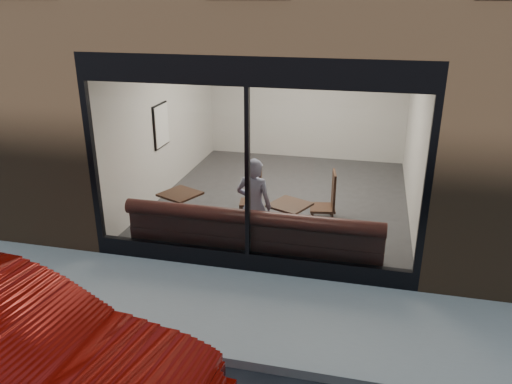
% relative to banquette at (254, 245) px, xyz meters
% --- Properties ---
extents(ground, '(120.00, 120.00, 0.00)m').
position_rel_banquette_xyz_m(ground, '(0.00, -2.45, -0.23)').
color(ground, black).
rests_on(ground, ground).
extents(sidewalk_near, '(40.00, 2.00, 0.01)m').
position_rel_banquette_xyz_m(sidewalk_near, '(0.00, -1.45, -0.22)').
color(sidewalk_near, gray).
rests_on(sidewalk_near, ground).
extents(kerb_near, '(40.00, 0.10, 0.12)m').
position_rel_banquette_xyz_m(kerb_near, '(0.00, -2.50, -0.17)').
color(kerb_near, gray).
rests_on(kerb_near, ground).
extents(host_building_pier_left, '(2.50, 12.00, 3.20)m').
position_rel_banquette_xyz_m(host_building_pier_left, '(-3.75, 5.55, 1.38)').
color(host_building_pier_left, brown).
rests_on(host_building_pier_left, ground).
extents(host_building_pier_right, '(2.50, 12.00, 3.20)m').
position_rel_banquette_xyz_m(host_building_pier_right, '(3.75, 5.55, 1.38)').
color(host_building_pier_right, brown).
rests_on(host_building_pier_right, ground).
extents(host_building_backfill, '(5.00, 6.00, 3.20)m').
position_rel_banquette_xyz_m(host_building_backfill, '(0.00, 8.55, 1.38)').
color(host_building_backfill, brown).
rests_on(host_building_backfill, ground).
extents(cafe_floor, '(6.00, 6.00, 0.00)m').
position_rel_banquette_xyz_m(cafe_floor, '(0.00, 2.55, -0.21)').
color(cafe_floor, '#2D2D30').
rests_on(cafe_floor, ground).
extents(cafe_ceiling, '(6.00, 6.00, 0.00)m').
position_rel_banquette_xyz_m(cafe_ceiling, '(0.00, 2.55, 2.97)').
color(cafe_ceiling, white).
rests_on(cafe_ceiling, host_building_upper).
extents(cafe_wall_back, '(5.00, 0.00, 5.00)m').
position_rel_banquette_xyz_m(cafe_wall_back, '(0.00, 5.54, 1.37)').
color(cafe_wall_back, beige).
rests_on(cafe_wall_back, ground).
extents(cafe_wall_left, '(0.00, 6.00, 6.00)m').
position_rel_banquette_xyz_m(cafe_wall_left, '(-2.49, 2.55, 1.37)').
color(cafe_wall_left, beige).
rests_on(cafe_wall_left, ground).
extents(cafe_wall_right, '(0.00, 6.00, 6.00)m').
position_rel_banquette_xyz_m(cafe_wall_right, '(2.49, 2.55, 1.37)').
color(cafe_wall_right, beige).
rests_on(cafe_wall_right, ground).
extents(storefront_kick, '(5.00, 0.10, 0.30)m').
position_rel_banquette_xyz_m(storefront_kick, '(0.00, -0.40, -0.08)').
color(storefront_kick, black).
rests_on(storefront_kick, ground).
extents(storefront_header, '(5.00, 0.10, 0.40)m').
position_rel_banquette_xyz_m(storefront_header, '(0.00, -0.40, 2.77)').
color(storefront_header, black).
rests_on(storefront_header, host_building_upper).
extents(storefront_mullion, '(0.06, 0.10, 2.50)m').
position_rel_banquette_xyz_m(storefront_mullion, '(0.00, -0.40, 1.32)').
color(storefront_mullion, black).
rests_on(storefront_mullion, storefront_kick).
extents(storefront_glass, '(4.80, 0.00, 4.80)m').
position_rel_banquette_xyz_m(storefront_glass, '(0.00, -0.43, 1.33)').
color(storefront_glass, white).
rests_on(storefront_glass, storefront_kick).
extents(banquette, '(4.00, 0.55, 0.45)m').
position_rel_banquette_xyz_m(banquette, '(0.00, 0.00, 0.00)').
color(banquette, '#361813').
rests_on(banquette, cafe_floor).
extents(person, '(0.62, 0.44, 1.60)m').
position_rel_banquette_xyz_m(person, '(-0.06, 0.24, 0.57)').
color(person, '#919ABF').
rests_on(person, cafe_floor).
extents(cafe_table_left, '(0.78, 0.78, 0.04)m').
position_rel_banquette_xyz_m(cafe_table_left, '(-1.46, 0.59, 0.52)').
color(cafe_table_left, black).
rests_on(cafe_table_left, cafe_floor).
extents(cafe_table_right, '(0.77, 0.77, 0.04)m').
position_rel_banquette_xyz_m(cafe_table_right, '(0.46, 0.55, 0.52)').
color(cafe_table_right, black).
rests_on(cafe_table_right, cafe_floor).
extents(cafe_chair_left, '(0.45, 0.45, 0.04)m').
position_rel_banquette_xyz_m(cafe_chair_left, '(-0.48, 1.67, 0.01)').
color(cafe_chair_left, black).
rests_on(cafe_chair_left, cafe_floor).
extents(cafe_chair_right, '(0.53, 0.53, 0.04)m').
position_rel_banquette_xyz_m(cafe_chair_right, '(0.89, 1.73, 0.01)').
color(cafe_chair_right, black).
rests_on(cafe_chair_right, cafe_floor).
extents(wall_poster, '(0.02, 0.61, 0.82)m').
position_rel_banquette_xyz_m(wall_poster, '(-2.45, 2.21, 1.28)').
color(wall_poster, white).
rests_on(wall_poster, cafe_wall_left).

